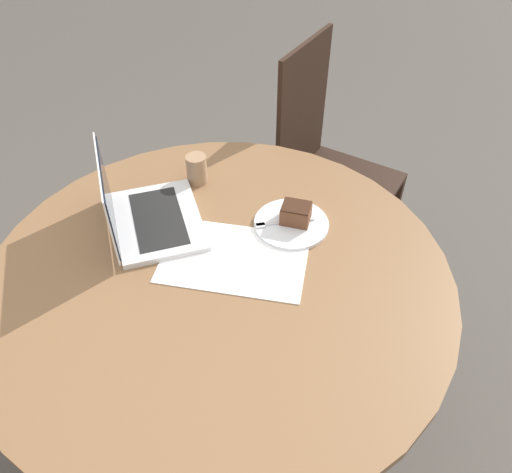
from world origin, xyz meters
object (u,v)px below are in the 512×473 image
Objects in this scene: laptop at (146,215)px; coffee_glass at (197,169)px; plate at (291,224)px; chair at (325,169)px.

coffee_glass is at bearing 131.57° from laptop.
coffee_glass is 0.26× the size of laptop.
chair is at bearing 67.55° from plate.
chair is 4.71× the size of plate.
chair is at bearing 118.24° from laptop.
plate is at bearing -41.98° from coffee_glass.
laptop is at bearing -13.22° from chair.
chair is 2.80× the size of laptop.
coffee_glass is at bearing 138.02° from plate.
laptop reaches higher than plate.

